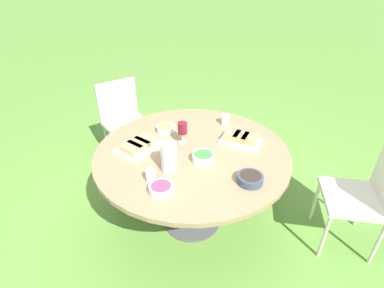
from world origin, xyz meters
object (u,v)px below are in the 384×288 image
(handbag, at_px, (260,146))
(chair_near_right, at_px, (124,116))
(chair_near_left, at_px, (367,192))
(dining_table, at_px, (192,160))
(wine_glass, at_px, (182,129))
(water_pitcher, at_px, (169,157))

(handbag, bearing_deg, chair_near_right, 65.65)
(handbag, bearing_deg, chair_near_left, 175.64)
(dining_table, xyz_separation_m, chair_near_left, (-0.75, -1.06, -0.13))
(wine_glass, bearing_deg, chair_near_right, 11.23)
(chair_near_left, xyz_separation_m, chair_near_right, (1.99, 1.30, 0.00))
(chair_near_right, bearing_deg, water_pitcher, 179.73)
(chair_near_left, relative_size, water_pitcher, 4.18)
(dining_table, bearing_deg, water_pitcher, 121.32)
(chair_near_left, distance_m, wine_glass, 1.44)
(chair_near_left, relative_size, wine_glass, 4.95)
(chair_near_left, xyz_separation_m, handbag, (1.35, -0.10, -0.40))
(wine_glass, height_order, handbag, wine_glass)
(water_pitcher, xyz_separation_m, wine_glass, (0.28, -0.23, 0.02))
(water_pitcher, bearing_deg, chair_near_right, -0.27)
(handbag, bearing_deg, dining_table, 117.21)
(chair_near_right, bearing_deg, dining_table, -169.16)
(dining_table, xyz_separation_m, chair_near_right, (1.23, 0.24, -0.13))
(chair_near_left, bearing_deg, handbag, -4.36)
(wine_glass, xyz_separation_m, handbag, (0.47, -1.18, -0.74))
(dining_table, bearing_deg, chair_near_right, 10.84)
(water_pitcher, bearing_deg, wine_glass, -38.58)
(chair_near_left, xyz_separation_m, wine_glass, (0.89, 1.08, 0.34))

